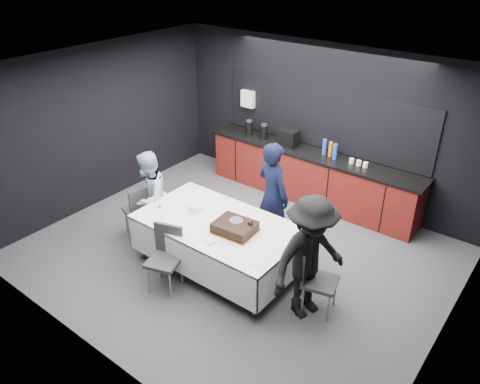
{
  "coord_description": "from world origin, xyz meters",
  "views": [
    {
      "loc": [
        3.63,
        -4.6,
        4.31
      ],
      "look_at": [
        0.0,
        0.1,
        1.05
      ],
      "focal_mm": 35.0,
      "sensor_mm": 36.0,
      "label": 1
    }
  ],
  "objects_px": {
    "party_table": "(218,231)",
    "chair_left": "(140,208)",
    "person_left": "(149,197)",
    "person_right": "(310,258)",
    "cake_assembly": "(235,227)",
    "champagne_flute": "(159,198)",
    "chair_near": "(166,253)",
    "plate_stack": "(196,207)",
    "chair_right": "(315,275)",
    "person_center": "(273,195)"
  },
  "relations": [
    {
      "from": "party_table",
      "to": "chair_left",
      "type": "height_order",
      "value": "chair_left"
    },
    {
      "from": "party_table",
      "to": "person_left",
      "type": "xyz_separation_m",
      "value": [
        -1.37,
        -0.04,
        0.1
      ]
    },
    {
      "from": "cake_assembly",
      "to": "party_table",
      "type": "bearing_deg",
      "value": 173.66
    },
    {
      "from": "person_left",
      "to": "person_right",
      "type": "xyz_separation_m",
      "value": [
        2.85,
        0.02,
        0.11
      ]
    },
    {
      "from": "cake_assembly",
      "to": "chair_left",
      "type": "relative_size",
      "value": 0.66
    },
    {
      "from": "chair_right",
      "to": "chair_near",
      "type": "distance_m",
      "value": 2.01
    },
    {
      "from": "party_table",
      "to": "chair_near",
      "type": "height_order",
      "value": "chair_near"
    },
    {
      "from": "party_table",
      "to": "chair_right",
      "type": "relative_size",
      "value": 2.51
    },
    {
      "from": "champagne_flute",
      "to": "chair_near",
      "type": "xyz_separation_m",
      "value": [
        0.64,
        -0.53,
        -0.4
      ]
    },
    {
      "from": "party_table",
      "to": "plate_stack",
      "type": "height_order",
      "value": "plate_stack"
    },
    {
      "from": "party_table",
      "to": "chair_left",
      "type": "xyz_separation_m",
      "value": [
        -1.5,
        -0.14,
        -0.11
      ]
    },
    {
      "from": "person_right",
      "to": "party_table",
      "type": "bearing_deg",
      "value": 106.64
    },
    {
      "from": "champagne_flute",
      "to": "chair_near",
      "type": "height_order",
      "value": "champagne_flute"
    },
    {
      "from": "party_table",
      "to": "chair_left",
      "type": "relative_size",
      "value": 2.51
    },
    {
      "from": "chair_left",
      "to": "person_center",
      "type": "xyz_separation_m",
      "value": [
        1.74,
        1.14,
        0.32
      ]
    },
    {
      "from": "champagne_flute",
      "to": "person_left",
      "type": "xyz_separation_m",
      "value": [
        -0.41,
        0.16,
        -0.2
      ]
    },
    {
      "from": "chair_left",
      "to": "chair_right",
      "type": "bearing_deg",
      "value": 4.27
    },
    {
      "from": "plate_stack",
      "to": "person_left",
      "type": "relative_size",
      "value": 0.14
    },
    {
      "from": "person_right",
      "to": "plate_stack",
      "type": "bearing_deg",
      "value": 105.32
    },
    {
      "from": "plate_stack",
      "to": "person_center",
      "type": "bearing_deg",
      "value": 53.19
    },
    {
      "from": "plate_stack",
      "to": "champagne_flute",
      "type": "relative_size",
      "value": 0.93
    },
    {
      "from": "person_center",
      "to": "person_right",
      "type": "distance_m",
      "value": 1.61
    },
    {
      "from": "party_table",
      "to": "cake_assembly",
      "type": "bearing_deg",
      "value": -6.34
    },
    {
      "from": "chair_near",
      "to": "plate_stack",
      "type": "bearing_deg",
      "value": 100.82
    },
    {
      "from": "chair_right",
      "to": "person_right",
      "type": "relative_size",
      "value": 0.54
    },
    {
      "from": "party_table",
      "to": "champagne_flute",
      "type": "distance_m",
      "value": 1.02
    },
    {
      "from": "cake_assembly",
      "to": "chair_right",
      "type": "relative_size",
      "value": 0.66
    },
    {
      "from": "chair_near",
      "to": "person_left",
      "type": "xyz_separation_m",
      "value": [
        -1.05,
        0.69,
        0.2
      ]
    },
    {
      "from": "plate_stack",
      "to": "champagne_flute",
      "type": "height_order",
      "value": "champagne_flute"
    },
    {
      "from": "person_center",
      "to": "person_right",
      "type": "height_order",
      "value": "person_center"
    },
    {
      "from": "person_left",
      "to": "person_right",
      "type": "bearing_deg",
      "value": 65.65
    },
    {
      "from": "party_table",
      "to": "chair_right",
      "type": "bearing_deg",
      "value": 3.42
    },
    {
      "from": "cake_assembly",
      "to": "plate_stack",
      "type": "xyz_separation_m",
      "value": [
        -0.79,
        0.09,
        -0.02
      ]
    },
    {
      "from": "cake_assembly",
      "to": "champagne_flute",
      "type": "bearing_deg",
      "value": -172.56
    },
    {
      "from": "person_center",
      "to": "person_left",
      "type": "relative_size",
      "value": 1.16
    },
    {
      "from": "champagne_flute",
      "to": "person_center",
      "type": "distance_m",
      "value": 1.7
    },
    {
      "from": "champagne_flute",
      "to": "person_right",
      "type": "xyz_separation_m",
      "value": [
        2.44,
        0.18,
        -0.09
      ]
    },
    {
      "from": "cake_assembly",
      "to": "plate_stack",
      "type": "height_order",
      "value": "cake_assembly"
    },
    {
      "from": "plate_stack",
      "to": "party_table",
      "type": "bearing_deg",
      "value": -6.41
    },
    {
      "from": "champagne_flute",
      "to": "chair_near",
      "type": "relative_size",
      "value": 0.24
    },
    {
      "from": "chair_near",
      "to": "person_right",
      "type": "relative_size",
      "value": 0.54
    },
    {
      "from": "champagne_flute",
      "to": "chair_left",
      "type": "height_order",
      "value": "champagne_flute"
    },
    {
      "from": "chair_left",
      "to": "person_left",
      "type": "height_order",
      "value": "person_left"
    },
    {
      "from": "plate_stack",
      "to": "chair_left",
      "type": "height_order",
      "value": "chair_left"
    },
    {
      "from": "champagne_flute",
      "to": "chair_near",
      "type": "bearing_deg",
      "value": -39.39
    },
    {
      "from": "person_center",
      "to": "person_right",
      "type": "relative_size",
      "value": 1.01
    },
    {
      "from": "party_table",
      "to": "person_center",
      "type": "relative_size",
      "value": 1.35
    },
    {
      "from": "person_center",
      "to": "person_left",
      "type": "height_order",
      "value": "person_center"
    },
    {
      "from": "party_table",
      "to": "person_right",
      "type": "distance_m",
      "value": 1.5
    },
    {
      "from": "person_center",
      "to": "person_right",
      "type": "bearing_deg",
      "value": 157.88
    }
  ]
}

